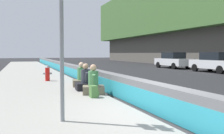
# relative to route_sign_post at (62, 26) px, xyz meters

# --- Properties ---
(ground_plane) EXTENTS (160.00, 160.00, 0.00)m
(ground_plane) POSITION_rel_route_sign_post_xyz_m (0.14, -2.47, -2.21)
(ground_plane) COLOR #232326
(ground_plane) RESTS_ON ground
(sidewalk_strip) EXTENTS (80.00, 4.40, 0.14)m
(sidewalk_strip) POSITION_rel_route_sign_post_xyz_m (0.14, 0.18, -2.14)
(sidewalk_strip) COLOR gray
(sidewalk_strip) RESTS_ON ground_plane
(jersey_barrier) EXTENTS (76.00, 0.45, 0.85)m
(jersey_barrier) POSITION_rel_route_sign_post_xyz_m (0.14, -2.47, -1.79)
(jersey_barrier) COLOR slate
(jersey_barrier) RESTS_ON ground_plane
(route_sign_post) EXTENTS (0.44, 0.09, 3.60)m
(route_sign_post) POSITION_rel_route_sign_post_xyz_m (0.00, 0.00, 0.00)
(route_sign_post) COLOR gray
(route_sign_post) RESTS_ON sidewalk_strip
(fire_hydrant) EXTENTS (0.26, 0.46, 0.88)m
(fire_hydrant) POSITION_rel_route_sign_post_xyz_m (8.18, -0.51, -1.62)
(fire_hydrant) COLOR red
(fire_hydrant) RESTS_ON sidewalk_strip
(seated_person_foreground) EXTENTS (0.83, 0.91, 1.09)m
(seated_person_foreground) POSITION_rel_route_sign_post_xyz_m (3.25, -1.65, -1.73)
(seated_person_foreground) COLOR #706651
(seated_person_foreground) RESTS_ON sidewalk_strip
(seated_person_middle) EXTENTS (0.72, 0.82, 1.08)m
(seated_person_middle) POSITION_rel_route_sign_post_xyz_m (4.25, -1.62, -1.73)
(seated_person_middle) COLOR black
(seated_person_middle) RESTS_ON sidewalk_strip
(seated_person_rear) EXTENTS (0.78, 0.87, 1.09)m
(seated_person_rear) POSITION_rel_route_sign_post_xyz_m (5.41, -1.72, -1.73)
(seated_person_rear) COLOR #706651
(seated_person_rear) RESTS_ON sidewalk_strip
(backpack) EXTENTS (0.32, 0.28, 0.40)m
(backpack) POSITION_rel_route_sign_post_xyz_m (2.55, -1.46, -1.88)
(backpack) COLOR #4C7A3D
(backpack) RESTS_ON sidewalk_strip
(parked_car_third) EXTENTS (4.53, 2.01, 1.71)m
(parked_car_third) POSITION_rel_route_sign_post_xyz_m (10.97, -14.63, -1.35)
(parked_car_third) COLOR silver
(parked_car_third) RESTS_ON ground_plane
(parked_car_fourth) EXTENTS (4.53, 2.02, 1.71)m
(parked_car_fourth) POSITION_rel_route_sign_post_xyz_m (16.95, -14.52, -1.35)
(parked_car_fourth) COLOR silver
(parked_car_fourth) RESTS_ON ground_plane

